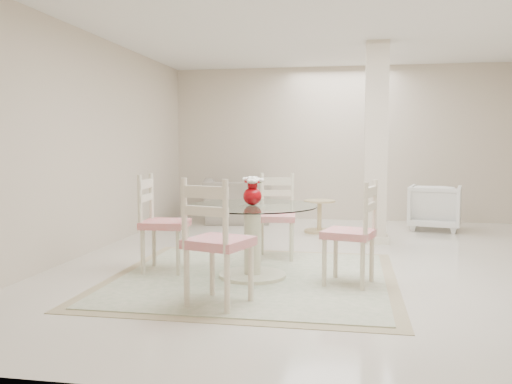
% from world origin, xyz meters
% --- Properties ---
extents(ground, '(7.00, 7.00, 0.00)m').
position_xyz_m(ground, '(0.00, 0.00, 0.00)').
color(ground, white).
rests_on(ground, ground).
extents(room_shell, '(6.02, 7.02, 2.71)m').
position_xyz_m(room_shell, '(0.00, 0.00, 1.86)').
color(room_shell, beige).
rests_on(room_shell, ground).
extents(column, '(0.30, 0.30, 2.70)m').
position_xyz_m(column, '(0.50, 1.30, 1.35)').
color(column, beige).
rests_on(column, ground).
extents(area_rug, '(2.83, 2.83, 0.02)m').
position_xyz_m(area_rug, '(-0.78, -0.97, 0.01)').
color(area_rug, tan).
rests_on(area_rug, ground).
extents(dining_table, '(1.28, 1.28, 0.74)m').
position_xyz_m(dining_table, '(-0.78, -0.97, 0.38)').
color(dining_table, beige).
rests_on(dining_table, ground).
extents(red_vase, '(0.22, 0.20, 0.28)m').
position_xyz_m(red_vase, '(-0.78, -0.97, 0.88)').
color(red_vase, '#9D040B').
rests_on(red_vase, dining_table).
extents(dining_chair_east, '(0.54, 0.54, 1.10)m').
position_xyz_m(dining_chair_east, '(0.24, -1.10, 0.58)').
color(dining_chair_east, beige).
rests_on(dining_chair_east, ground).
extents(dining_chair_north, '(0.48, 0.48, 1.10)m').
position_xyz_m(dining_chair_north, '(-0.68, 0.04, 0.58)').
color(dining_chair_north, beige).
rests_on(dining_chair_north, ground).
extents(dining_chair_west, '(0.48, 0.48, 1.13)m').
position_xyz_m(dining_chair_west, '(-1.79, -0.87, 0.60)').
color(dining_chair_west, beige).
rests_on(dining_chair_west, ground).
extents(dining_chair_south, '(0.59, 0.59, 1.18)m').
position_xyz_m(dining_chair_south, '(-0.91, -1.99, 0.62)').
color(dining_chair_south, '#F1E2C6').
rests_on(dining_chair_south, ground).
extents(recliner_taupe, '(1.32, 1.21, 0.74)m').
position_xyz_m(recliner_taupe, '(-1.75, 2.81, 0.37)').
color(recliner_taupe, gray).
rests_on(recliner_taupe, ground).
extents(armchair_white, '(0.91, 0.93, 0.71)m').
position_xyz_m(armchair_white, '(1.48, 2.60, 0.36)').
color(armchair_white, white).
rests_on(armchair_white, ground).
extents(side_table, '(0.48, 0.48, 0.49)m').
position_xyz_m(side_table, '(-0.29, 2.02, 0.23)').
color(side_table, tan).
rests_on(side_table, ground).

